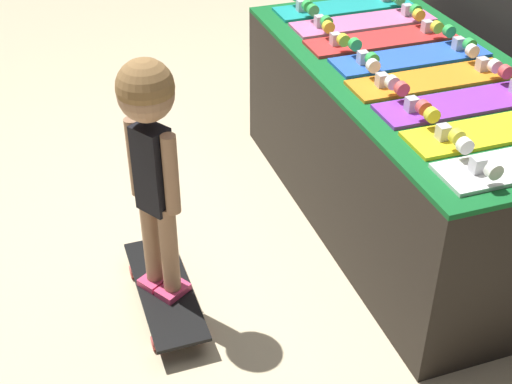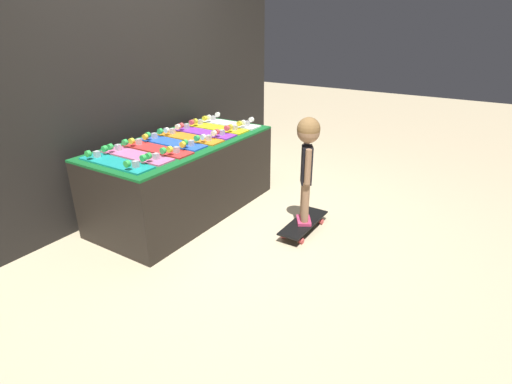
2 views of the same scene
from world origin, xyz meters
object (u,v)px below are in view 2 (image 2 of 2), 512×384
Objects in this scene: skateboard_red_on_rack at (157,148)px; skateboard_white_on_rack at (230,123)px; skateboard_on_floor at (304,224)px; skateboard_purple_on_rack at (204,131)px; skateboard_pink_on_rack at (137,154)px; skateboard_teal_on_rack at (116,162)px; child at (307,151)px; skateboard_blue_on_rack at (172,142)px; skateboard_orange_on_rack at (190,137)px; skateboard_yellow_on_rack at (217,127)px.

skateboard_white_on_rack is at bearing 0.07° from skateboard_red_on_rack.
skateboard_white_on_rack is 1.07× the size of skateboard_on_floor.
skateboard_purple_on_rack is 1.35m from skateboard_on_floor.
skateboard_on_floor is (0.79, -1.18, -0.67)m from skateboard_pink_on_rack.
child reaches higher than skateboard_teal_on_rack.
skateboard_blue_on_rack is at bearing 6.86° from skateboard_red_on_rack.
skateboard_red_on_rack and skateboard_purple_on_rack have the same top height.
skateboard_blue_on_rack is 0.43m from skateboard_purple_on_rack.
skateboard_purple_on_rack is at bearing 2.28° from skateboard_orange_on_rack.
skateboard_orange_on_rack is at bearing 96.87° from skateboard_on_floor.
skateboard_orange_on_rack is at bearing -1.51° from skateboard_pink_on_rack.
skateboard_on_floor is 0.67× the size of child.
skateboard_teal_on_rack is at bearing 179.69° from skateboard_purple_on_rack.
skateboard_yellow_on_rack is 1.37m from skateboard_on_floor.
skateboard_purple_on_rack is 0.43m from skateboard_white_on_rack.
skateboard_purple_on_rack and skateboard_yellow_on_rack have the same top height.
skateboard_yellow_on_rack is 1.00× the size of skateboard_white_on_rack.
skateboard_pink_on_rack reaches higher than skateboard_on_floor.
skateboard_orange_on_rack is 0.72× the size of child.
skateboard_yellow_on_rack is (0.86, 0.01, 0.00)m from skateboard_red_on_rack.
skateboard_white_on_rack is (1.51, -0.01, 0.00)m from skateboard_teal_on_rack.
skateboard_yellow_on_rack is at bearing -0.48° from skateboard_pink_on_rack.
skateboard_teal_on_rack and skateboard_orange_on_rack have the same top height.
child reaches higher than skateboard_white_on_rack.
skateboard_teal_on_rack is 1.07× the size of skateboard_on_floor.
skateboard_blue_on_rack and skateboard_orange_on_rack have the same top height.
child is at bearing -83.13° from skateboard_orange_on_rack.
skateboard_teal_on_rack and skateboard_red_on_rack have the same top height.
skateboard_yellow_on_rack is (1.08, -0.01, 0.00)m from skateboard_pink_on_rack.
skateboard_red_on_rack is 1.00× the size of skateboard_purple_on_rack.
skateboard_pink_on_rack is at bearing 179.52° from skateboard_yellow_on_rack.
skateboard_yellow_on_rack is at bearing -0.13° from skateboard_purple_on_rack.
child is at bearing -113.61° from skateboard_white_on_rack.
skateboard_red_on_rack and skateboard_white_on_rack have the same top height.
skateboard_pink_on_rack is 1.08m from skateboard_yellow_on_rack.
skateboard_white_on_rack is at bearing -0.53° from skateboard_teal_on_rack.
skateboard_yellow_on_rack and skateboard_white_on_rack have the same top height.
skateboard_red_on_rack is 0.43m from skateboard_orange_on_rack.
skateboard_orange_on_rack is at bearing -6.64° from skateboard_blue_on_rack.
skateboard_blue_on_rack is 1.00× the size of skateboard_orange_on_rack.
skateboard_on_floor is (0.57, -1.16, -0.67)m from skateboard_red_on_rack.
child reaches higher than skateboard_blue_on_rack.
skateboard_pink_on_rack is at bearing 178.49° from skateboard_orange_on_rack.
skateboard_pink_on_rack and skateboard_red_on_rack have the same top height.
skateboard_teal_on_rack is 1.00× the size of skateboard_white_on_rack.
skateboard_teal_on_rack is 1.68m from skateboard_on_floor.
skateboard_pink_on_rack is 0.65m from skateboard_orange_on_rack.
skateboard_white_on_rack is (0.65, 0.00, 0.00)m from skateboard_orange_on_rack.
skateboard_on_floor is at bearing -63.77° from skateboard_red_on_rack.
child is (-0.08, -1.17, 0.02)m from skateboard_purple_on_rack.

